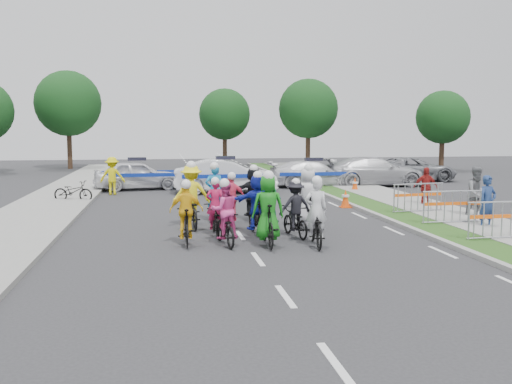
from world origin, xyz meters
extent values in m
plane|color=#28282B|center=(0.00, 0.00, 0.00)|extent=(90.00, 90.00, 0.00)
cube|color=gray|center=(5.10, 5.00, 0.06)|extent=(0.20, 60.00, 0.12)
cube|color=#2B4F19|center=(5.80, 5.00, 0.06)|extent=(1.20, 60.00, 0.11)
cube|color=gray|center=(7.60, 5.00, 0.07)|extent=(2.40, 60.00, 0.13)
cube|color=gray|center=(-6.50, 5.00, 0.07)|extent=(3.00, 60.00, 0.13)
imported|color=black|center=(1.73, 1.28, 0.47)|extent=(0.83, 1.86, 0.94)
imported|color=silver|center=(1.73, 1.23, 0.96)|extent=(0.61, 0.44, 1.57)
sphere|color=white|center=(1.73, 1.18, 1.69)|extent=(0.27, 0.27, 0.27)
imported|color=black|center=(0.51, 1.47, 0.56)|extent=(0.60, 1.89, 1.12)
imported|color=#167918|center=(0.51, 1.42, 1.02)|extent=(0.85, 0.57, 1.69)
sphere|color=white|center=(0.51, 1.37, 1.82)|extent=(0.29, 0.29, 0.29)
imported|color=black|center=(-0.58, 1.76, 0.45)|extent=(0.85, 1.79, 0.90)
imported|color=#E43F93|center=(-0.58, 1.71, 0.93)|extent=(0.81, 0.67, 1.50)
sphere|color=white|center=(-0.58, 1.66, 1.62)|extent=(0.26, 0.26, 0.26)
imported|color=black|center=(-1.56, 1.93, 0.49)|extent=(0.49, 1.65, 0.99)
imported|color=yellow|center=(-1.56, 1.88, 0.92)|extent=(0.87, 0.37, 1.48)
sphere|color=white|center=(-1.56, 1.83, 1.60)|extent=(0.26, 0.26, 0.26)
imported|color=black|center=(1.49, 2.58, 0.43)|extent=(0.84, 1.70, 0.86)
imported|color=black|center=(1.49, 2.53, 0.89)|extent=(1.00, 0.68, 1.43)
sphere|color=white|center=(1.49, 2.48, 1.54)|extent=(0.25, 0.25, 0.25)
imported|color=black|center=(0.49, 3.01, 0.53)|extent=(0.68, 1.80, 1.05)
imported|color=#1623A5|center=(0.49, 2.96, 0.97)|extent=(1.51, 0.62, 1.58)
sphere|color=white|center=(0.49, 2.91, 1.71)|extent=(0.27, 0.27, 0.27)
imported|color=black|center=(-0.69, 3.20, 0.43)|extent=(0.60, 1.64, 0.86)
imported|color=#B61647|center=(-0.69, 3.15, 0.90)|extent=(0.53, 0.35, 1.43)
sphere|color=white|center=(-0.69, 3.10, 1.55)|extent=(0.25, 0.25, 0.25)
imported|color=black|center=(2.14, 3.70, 0.57)|extent=(0.67, 1.92, 1.13)
imported|color=white|center=(2.14, 3.65, 1.03)|extent=(0.87, 0.60, 1.70)
sphere|color=white|center=(2.14, 3.60, 1.84)|extent=(0.29, 0.29, 0.29)
imported|color=black|center=(0.98, 4.05, 0.43)|extent=(0.79, 1.69, 0.86)
imported|color=#177F3D|center=(0.98, 4.00, 0.89)|extent=(0.76, 0.63, 1.42)
sphere|color=white|center=(0.98, 3.95, 1.54)|extent=(0.25, 0.25, 0.25)
imported|color=black|center=(-0.06, 4.56, 0.49)|extent=(0.72, 1.67, 0.97)
imported|color=#FF4675|center=(-0.06, 4.51, 0.91)|extent=(0.90, 0.49, 1.46)
sphere|color=white|center=(-0.06, 4.46, 1.57)|extent=(0.25, 0.25, 0.25)
imported|color=black|center=(-1.29, 4.56, 0.53)|extent=(0.86, 2.06, 1.06)
imported|color=yellow|center=(-1.29, 4.51, 1.06)|extent=(1.19, 0.74, 1.76)
sphere|color=white|center=(-1.29, 4.46, 1.90)|extent=(0.31, 0.31, 0.31)
imported|color=black|center=(0.79, 5.57, 0.53)|extent=(0.65, 1.81, 1.06)
imported|color=black|center=(0.79, 5.52, 0.98)|extent=(1.52, 0.60, 1.60)
sphere|color=white|center=(0.79, 5.47, 1.72)|extent=(0.28, 0.28, 0.28)
imported|color=black|center=(-0.48, 5.71, 0.50)|extent=(0.84, 1.96, 1.00)
imported|color=#1A84C3|center=(-0.48, 5.66, 1.01)|extent=(0.64, 0.46, 1.67)
sphere|color=white|center=(-0.48, 5.61, 1.80)|extent=(0.29, 0.29, 0.29)
imported|color=silver|center=(-3.36, 16.01, 0.73)|extent=(4.50, 2.42, 1.45)
imported|color=silver|center=(0.79, 13.80, 0.79)|extent=(4.88, 1.92, 1.58)
imported|color=silver|center=(5.65, 15.96, 0.68)|extent=(4.75, 2.06, 1.36)
imported|color=#B1B1B6|center=(8.96, 15.87, 0.77)|extent=(5.40, 2.40, 1.54)
imported|color=slate|center=(12.15, 18.08, 0.69)|extent=(5.05, 2.45, 1.38)
imported|color=navy|center=(7.46, 2.77, 0.82)|extent=(0.67, 0.51, 1.64)
imported|color=slate|center=(8.23, 4.63, 0.88)|extent=(0.87, 0.68, 1.76)
imported|color=maroon|center=(7.87, 7.69, 0.77)|extent=(0.97, 0.58, 1.55)
imported|color=#D8CE0B|center=(-4.41, 14.01, 0.86)|extent=(1.17, 0.74, 1.73)
cube|color=#F24C0C|center=(4.80, 8.10, 0.01)|extent=(0.40, 0.40, 0.03)
cone|color=#F24C0C|center=(4.80, 8.10, 0.35)|extent=(0.36, 0.36, 0.70)
cylinder|color=silver|center=(4.80, 8.10, 0.45)|extent=(0.29, 0.29, 0.08)
cube|color=#F24C0C|center=(6.98, 13.26, 0.01)|extent=(0.40, 0.40, 0.03)
cone|color=#F24C0C|center=(6.98, 13.26, 0.35)|extent=(0.36, 0.36, 0.70)
cylinder|color=silver|center=(6.98, 13.26, 0.45)|extent=(0.29, 0.29, 0.08)
imported|color=black|center=(-5.80, 11.53, 0.44)|extent=(1.78, 1.08, 0.88)
cylinder|color=#382619|center=(9.00, 30.00, 1.62)|extent=(0.36, 0.36, 3.25)
sphere|color=#133D18|center=(9.00, 30.00, 4.55)|extent=(4.55, 4.55, 4.55)
cylinder|color=#382619|center=(18.00, 26.00, 1.38)|extent=(0.36, 0.36, 2.75)
sphere|color=#133D18|center=(18.00, 26.00, 3.85)|extent=(3.85, 3.85, 3.85)
cylinder|color=#382619|center=(-9.00, 32.00, 1.75)|extent=(0.36, 0.36, 3.50)
sphere|color=#133D18|center=(-9.00, 32.00, 4.90)|extent=(4.90, 4.90, 4.90)
cylinder|color=#382619|center=(3.00, 34.00, 1.50)|extent=(0.36, 0.36, 3.00)
sphere|color=#133D18|center=(3.00, 34.00, 4.20)|extent=(4.20, 4.20, 4.20)
camera|label=1|loc=(-2.17, -12.80, 3.02)|focal=40.00mm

